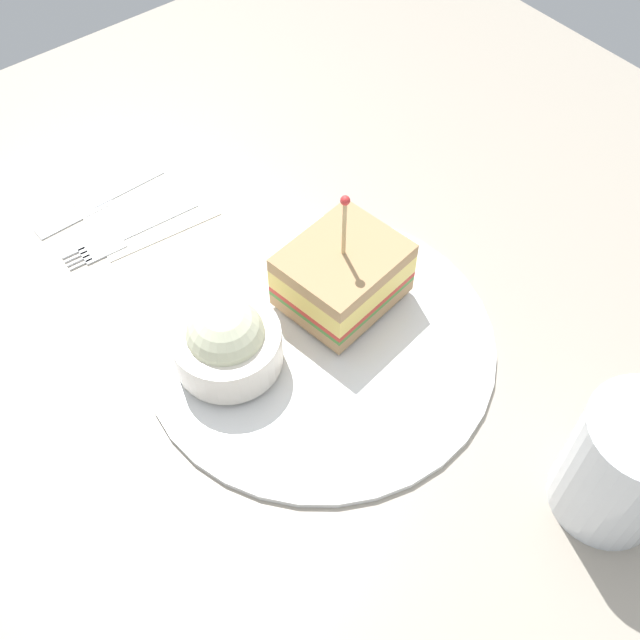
{
  "coord_description": "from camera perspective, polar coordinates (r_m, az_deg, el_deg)",
  "views": [
    {
      "loc": [
        20.79,
        25.99,
        47.15
      ],
      "look_at": [
        0.0,
        0.0,
        2.99
      ],
      "focal_mm": 42.9,
      "sensor_mm": 36.0,
      "label": 1
    }
  ],
  "objects": [
    {
      "name": "ground_plane",
      "position": [
        0.59,
        0.0,
        -2.35
      ],
      "size": [
        94.75,
        94.75,
        2.0
      ],
      "primitive_type": "cube",
      "color": "#9E9384"
    },
    {
      "name": "plate",
      "position": [
        0.57,
        0.0,
        -1.5
      ],
      "size": [
        26.32,
        26.32,
        0.99
      ],
      "primitive_type": "cylinder",
      "color": "white",
      "rests_on": "ground_plane"
    },
    {
      "name": "sandwich_half_center",
      "position": [
        0.57,
        1.69,
        3.39
      ],
      "size": [
        9.57,
        8.36,
        10.53
      ],
      "color": "tan",
      "rests_on": "plate"
    },
    {
      "name": "coleslaw_bowl",
      "position": [
        0.54,
        -6.97,
        -1.62
      ],
      "size": [
        7.82,
        7.82,
        5.63
      ],
      "color": "silver",
      "rests_on": "plate"
    },
    {
      "name": "drink_glass",
      "position": [
        0.51,
        21.64,
        -10.25
      ],
      "size": [
        7.19,
        7.19,
        9.46
      ],
      "color": "silver",
      "rests_on": "ground_plane"
    },
    {
      "name": "napkin",
      "position": [
        0.69,
        -12.99,
        8.39
      ],
      "size": [
        11.18,
        10.27,
        0.15
      ],
      "primitive_type": "cube",
      "rotation": [
        0.0,
        0.0,
        6.18
      ],
      "color": "beige",
      "rests_on": "ground_plane"
    },
    {
      "name": "fork",
      "position": [
        0.66,
        -14.84,
        5.84
      ],
      "size": [
        12.24,
        2.44,
        0.35
      ],
      "color": "silver",
      "rests_on": "ground_plane"
    },
    {
      "name": "knife",
      "position": [
        0.7,
        -16.47,
        8.23
      ],
      "size": [
        12.41,
        1.6,
        0.35
      ],
      "color": "silver",
      "rests_on": "ground_plane"
    }
  ]
}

